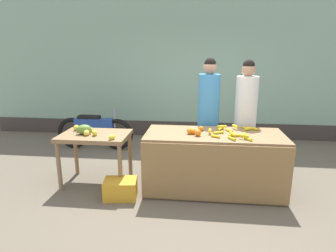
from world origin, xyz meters
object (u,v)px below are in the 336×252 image
(produce_crate, at_px, (121,189))
(produce_sack, at_px, (155,151))
(parked_motorcycle, at_px, (95,130))
(vendor_woman_blue_shirt, at_px, (208,116))
(vendor_woman_white_shirt, at_px, (245,118))

(produce_crate, xyz_separation_m, produce_sack, (0.27, 1.29, 0.10))
(parked_motorcycle, relative_size, produce_sack, 3.52)
(parked_motorcycle, height_order, produce_crate, parked_motorcycle)
(vendor_woman_blue_shirt, xyz_separation_m, vendor_woman_white_shirt, (0.58, -0.03, -0.01))
(vendor_woman_blue_shirt, relative_size, produce_crate, 4.24)
(vendor_woman_blue_shirt, height_order, produce_crate, vendor_woman_blue_shirt)
(vendor_woman_white_shirt, bearing_deg, produce_sack, 170.32)
(parked_motorcycle, relative_size, produce_crate, 3.64)
(parked_motorcycle, xyz_separation_m, produce_sack, (1.35, -0.66, -0.17))
(vendor_woman_white_shirt, relative_size, parked_motorcycle, 1.15)
(vendor_woman_blue_shirt, bearing_deg, parked_motorcycle, 158.68)
(vendor_woman_blue_shirt, height_order, vendor_woman_white_shirt, vendor_woman_blue_shirt)
(vendor_woman_blue_shirt, relative_size, vendor_woman_white_shirt, 1.01)
(vendor_woman_white_shirt, height_order, produce_sack, vendor_woman_white_shirt)
(produce_crate, bearing_deg, vendor_woman_white_shirt, 30.31)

